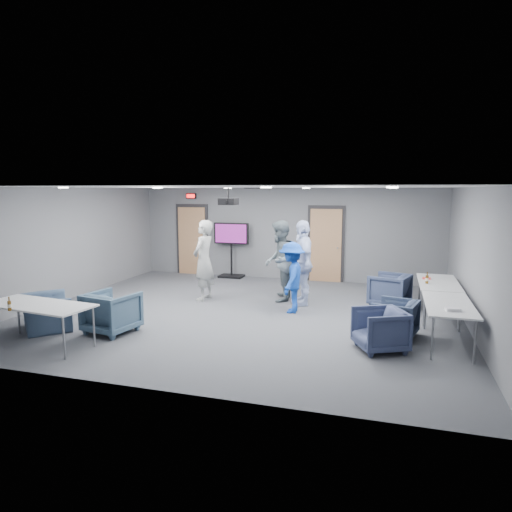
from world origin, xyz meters
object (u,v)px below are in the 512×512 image
(person_c, at_px, (302,263))
(person_d, at_px, (292,277))
(chair_right_a, at_px, (389,290))
(bottle_right, at_px, (427,279))
(tv_stand, at_px, (231,247))
(chair_front_a, at_px, (112,312))
(chair_right_b, at_px, (395,318))
(bottle_front, at_px, (9,306))
(chair_front_b, at_px, (44,313))
(table_right_a, at_px, (438,284))
(person_a, at_px, (204,260))
(person_b, at_px, (280,261))
(table_right_b, at_px, (449,306))
(table_front_left, at_px, (38,306))
(projector, at_px, (228,201))
(chair_right_c, at_px, (380,330))

(person_c, relative_size, person_d, 1.28)
(chair_right_a, distance_m, bottle_right, 1.16)
(person_c, height_order, bottle_right, person_c)
(chair_right_a, distance_m, tv_stand, 5.19)
(person_c, bearing_deg, chair_front_a, -66.60)
(chair_right_b, bearing_deg, bottle_front, -50.75)
(chair_front_b, height_order, bottle_right, bottle_right)
(chair_right_a, bearing_deg, table_right_a, 78.15)
(person_a, height_order, person_b, person_a)
(person_c, bearing_deg, chair_right_b, 25.77)
(person_b, xyz_separation_m, chair_right_b, (2.66, -2.04, -0.63))
(chair_right_a, height_order, table_right_a, chair_right_a)
(chair_right_b, bearing_deg, table_right_b, 89.94)
(person_a, bearing_deg, tv_stand, -168.15)
(bottle_front, bearing_deg, table_right_a, 33.18)
(chair_front_a, distance_m, table_front_left, 1.28)
(chair_front_b, distance_m, bottle_right, 7.62)
(chair_right_a, xyz_separation_m, table_right_b, (0.98, -2.44, 0.31))
(person_d, relative_size, chair_right_a, 1.85)
(person_a, bearing_deg, person_c, 101.13)
(person_c, height_order, bottle_front, person_c)
(tv_stand, height_order, projector, projector)
(person_b, bearing_deg, chair_right_a, 86.17)
(chair_front_b, bearing_deg, bottle_front, 154.23)
(bottle_right, bearing_deg, chair_right_c, -110.59)
(chair_front_a, height_order, table_right_a, chair_front_a)
(chair_right_c, distance_m, bottle_front, 6.02)
(chair_front_b, bearing_deg, person_a, -79.55)
(bottle_front, relative_size, projector, 0.62)
(person_d, relative_size, table_right_a, 0.81)
(person_a, height_order, chair_right_b, person_a)
(chair_right_b, bearing_deg, person_d, -102.33)
(table_front_left, bearing_deg, person_c, 54.15)
(table_right_b, relative_size, bottle_front, 8.09)
(person_b, distance_m, bottle_right, 3.34)
(bottle_right, xyz_separation_m, projector, (-4.05, -0.78, 1.58))
(chair_right_b, relative_size, table_right_b, 0.40)
(table_front_left, bearing_deg, person_d, 49.11)
(table_front_left, distance_m, projector, 4.14)
(bottle_right, height_order, projector, projector)
(chair_right_c, relative_size, table_right_b, 0.42)
(person_b, relative_size, chair_right_c, 2.49)
(table_right_b, bearing_deg, bottle_front, 110.49)
(person_b, distance_m, person_d, 1.10)
(person_a, relative_size, projector, 5.27)
(table_front_left, bearing_deg, table_right_a, 37.22)
(table_front_left, distance_m, bottle_right, 7.42)
(table_right_b, bearing_deg, person_c, 55.04)
(chair_front_b, bearing_deg, table_front_left, 170.46)
(chair_right_a, xyz_separation_m, table_right_a, (0.98, -0.54, 0.31))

